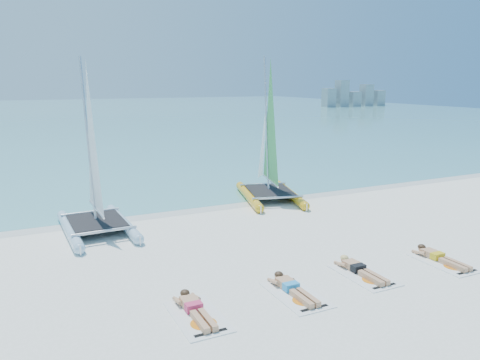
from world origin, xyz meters
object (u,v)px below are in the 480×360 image
(catamaran_yellow, at_px, (268,152))
(towel_d, at_px, (444,263))
(sunbather_d, at_px, (439,257))
(sunbather_a, at_px, (194,308))
(catamaran_blue, at_px, (94,179))
(sunbather_b, at_px, (292,287))
(towel_c, at_px, (364,275))
(towel_a, at_px, (198,316))
(sunbather_c, at_px, (359,269))
(towel_b, at_px, (296,295))

(catamaran_yellow, xyz_separation_m, towel_d, (0.77, -8.74, -1.94))
(sunbather_d, bearing_deg, sunbather_a, 179.13)
(catamaran_blue, distance_m, towel_d, 10.99)
(catamaran_blue, xyz_separation_m, sunbather_b, (3.45, -6.82, -1.66))
(sunbather_d, bearing_deg, towel_c, 178.10)
(towel_a, bearing_deg, sunbather_b, 3.70)
(catamaran_yellow, xyz_separation_m, sunbather_d, (0.77, -8.55, -1.83))
(sunbather_b, relative_size, sunbather_c, 1.00)
(sunbather_b, bearing_deg, towel_a, -176.30)
(catamaran_blue, bearing_deg, sunbather_c, -51.45)
(sunbather_a, relative_size, towel_c, 0.93)
(catamaran_blue, height_order, towel_b, catamaran_blue)
(towel_c, xyz_separation_m, sunbather_d, (2.57, -0.09, 0.11))
(sunbather_b, relative_size, towel_c, 0.93)
(catamaran_blue, height_order, sunbather_d, catamaran_blue)
(catamaran_yellow, height_order, towel_c, catamaran_yellow)
(towel_c, bearing_deg, sunbather_d, -1.90)
(towel_b, xyz_separation_m, towel_c, (2.19, 0.20, 0.00))
(sunbather_a, relative_size, towel_b, 0.93)
(sunbather_a, relative_size, sunbather_c, 1.00)
(catamaran_blue, distance_m, sunbather_c, 8.85)
(catamaran_blue, bearing_deg, catamaran_yellow, 10.66)
(catamaran_blue, bearing_deg, towel_c, -52.25)
(catamaran_blue, relative_size, towel_b, 3.21)
(sunbather_c, distance_m, towel_d, 2.62)
(catamaran_blue, distance_m, sunbather_b, 7.82)
(catamaran_blue, relative_size, sunbather_d, 3.44)
(towel_a, distance_m, sunbather_d, 7.22)
(catamaran_yellow, height_order, sunbather_b, catamaran_yellow)
(sunbather_b, bearing_deg, sunbather_a, 179.23)
(towel_a, bearing_deg, towel_d, -0.87)
(towel_c, bearing_deg, sunbather_a, 179.70)
(sunbather_b, distance_m, sunbather_c, 2.20)
(sunbather_a, bearing_deg, towel_a, -90.00)
(catamaran_yellow, distance_m, towel_c, 8.87)
(catamaran_blue, xyz_separation_m, sunbather_a, (0.99, -6.79, -1.66))
(catamaran_blue, height_order, catamaran_yellow, catamaran_yellow)
(towel_b, relative_size, sunbather_d, 1.07)
(towel_b, bearing_deg, sunbather_d, 1.38)
(towel_a, height_order, towel_b, same)
(sunbather_a, distance_m, sunbather_b, 2.46)
(towel_a, bearing_deg, sunbather_c, 4.43)
(towel_a, bearing_deg, sunbather_d, 0.65)
(towel_a, xyz_separation_m, towel_c, (4.65, 0.17, 0.00))
(towel_c, relative_size, sunbather_d, 1.07)
(catamaran_blue, distance_m, towel_b, 8.01)
(catamaran_blue, xyz_separation_m, towel_c, (5.64, -6.81, -1.77))
(sunbather_b, bearing_deg, towel_d, -3.23)
(catamaran_blue, xyz_separation_m, sunbather_d, (8.21, -6.90, -1.66))
(catamaran_blue, height_order, sunbather_c, catamaran_blue)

